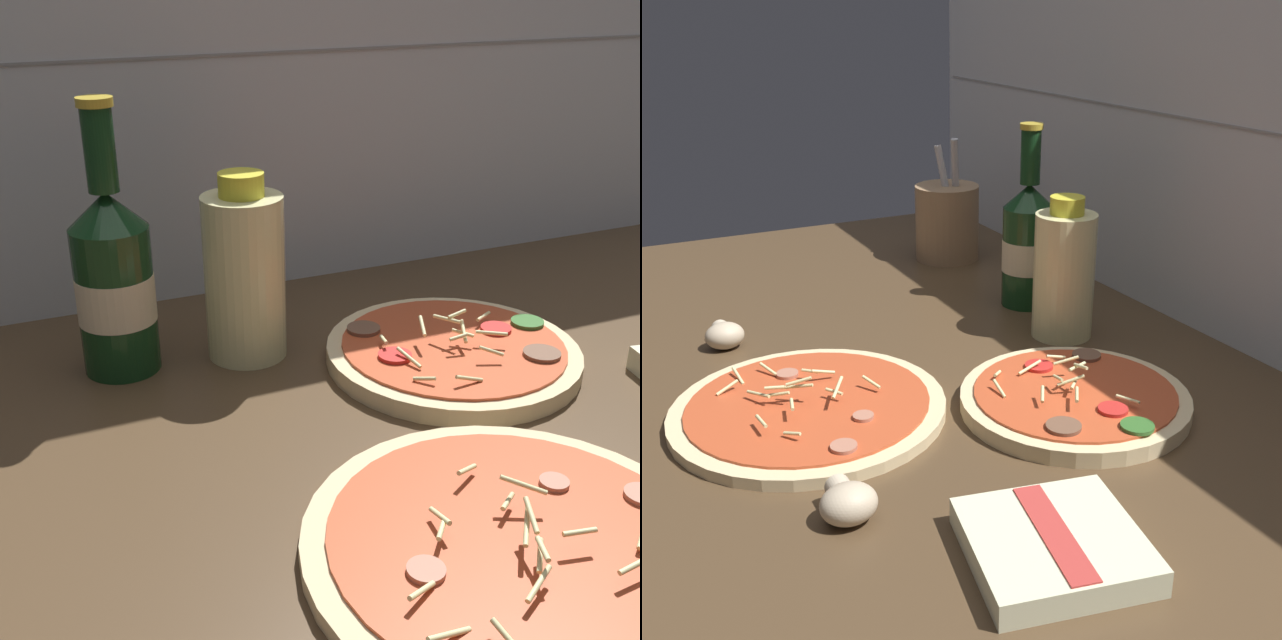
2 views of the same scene
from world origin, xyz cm
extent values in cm
cube|color=#4C3823|center=(0.00, 0.00, 1.25)|extent=(160.00, 90.00, 2.50)
cube|color=silver|center=(0.00, 45.50, 30.00)|extent=(160.00, 1.00, 60.00)
cube|color=gray|center=(0.00, 44.95, 30.00)|extent=(156.80, 0.16, 0.30)
cylinder|color=beige|center=(-4.81, -9.02, 3.13)|extent=(29.58, 29.58, 1.27)
cylinder|color=#C14C28|center=(-4.81, -9.02, 3.92)|extent=(26.03, 26.03, 0.30)
cylinder|color=#B7755B|center=(6.07, -8.85, 4.27)|extent=(2.64, 2.64, 0.40)
cylinder|color=#B7755B|center=(-12.21, -9.30, 4.27)|extent=(2.54, 2.54, 0.40)
cylinder|color=#B7755B|center=(1.25, -5.05, 4.27)|extent=(2.20, 2.20, 0.40)
cylinder|color=beige|center=(-2.76, -6.38, 6.10)|extent=(2.94, 2.23, 1.23)
cylinder|color=beige|center=(-9.87, -7.25, 5.19)|extent=(1.62, 1.73, 0.37)
cylinder|color=beige|center=(-0.72, -15.06, 5.26)|extent=(2.80, 0.60, 0.49)
cylinder|color=beige|center=(-9.16, -5.94, 5.14)|extent=(0.51, 2.68, 1.02)
cylinder|color=beige|center=(-5.76, -12.32, 6.10)|extent=(1.04, 2.10, 0.38)
cylinder|color=beige|center=(-5.16, -9.95, 5.98)|extent=(2.41, 2.88, 0.99)
cylinder|color=beige|center=(-4.40, -1.96, 5.03)|extent=(2.45, 1.50, 1.02)
cylinder|color=beige|center=(-13.63, -11.11, 4.69)|extent=(2.60, 1.53, 1.02)
cylinder|color=beige|center=(-7.09, -13.82, 5.08)|extent=(3.04, 1.95, 0.68)
cylinder|color=beige|center=(-3.97, -6.39, 5.08)|extent=(1.93, 1.54, 0.45)
cylinder|color=beige|center=(-2.12, -11.52, 5.63)|extent=(2.37, 0.86, 0.38)
cylinder|color=beige|center=(-4.87, -9.92, 6.70)|extent=(1.30, 2.74, 1.04)
cylinder|color=beige|center=(2.14, -12.77, 4.71)|extent=(1.84, 1.52, 0.75)
cylinder|color=beige|center=(-11.06, -16.31, 4.65)|extent=(0.98, 2.69, 1.26)
cylinder|color=beige|center=(-5.62, -12.02, 5.32)|extent=(1.87, 2.22, 0.95)
cylinder|color=beige|center=(-13.83, -14.54, 4.47)|extent=(3.23, 0.78, 1.21)
cylinder|color=beige|center=(6.78, 17.45, 3.39)|extent=(25.20, 25.20, 1.78)
cylinder|color=#C14C28|center=(6.78, 17.45, 4.43)|extent=(22.17, 22.17, 0.30)
cylinder|color=brown|center=(13.17, 11.70, 4.78)|extent=(3.60, 3.60, 0.40)
cylinder|color=#336628|center=(16.45, 18.29, 4.78)|extent=(3.41, 3.41, 0.40)
cylinder|color=red|center=(0.33, 17.04, 4.78)|extent=(3.27, 3.27, 0.40)
cylinder|color=brown|center=(-0.49, 23.75, 4.78)|extent=(3.44, 3.44, 0.40)
cylinder|color=red|center=(12.49, 18.27, 4.78)|extent=(3.16, 3.16, 0.40)
cylinder|color=beige|center=(7.29, 16.48, 6.23)|extent=(1.51, 2.89, 1.36)
cylinder|color=beige|center=(3.65, 18.27, 6.73)|extent=(1.36, 2.82, 1.10)
cylinder|color=beige|center=(7.20, 17.74, 7.60)|extent=(2.10, 0.55, 0.69)
cylinder|color=beige|center=(6.22, 17.95, 7.13)|extent=(1.58, 3.03, 0.61)
cylinder|color=beige|center=(7.83, 12.55, 5.75)|extent=(2.20, 1.57, 0.99)
cylinder|color=beige|center=(0.12, 11.53, 5.01)|extent=(1.76, 1.75, 0.76)
cylinder|color=beige|center=(7.43, 16.80, 5.88)|extent=(1.75, 1.91, 0.62)
cylinder|color=beige|center=(0.23, 19.37, 5.48)|extent=(0.98, 2.36, 0.71)
cylinder|color=beige|center=(12.28, 20.29, 5.39)|extent=(2.47, 1.57, 0.43)
cylinder|color=beige|center=(6.11, 15.60, 6.21)|extent=(1.90, 0.54, 0.66)
cylinder|color=beige|center=(0.60, 15.42, 5.21)|extent=(1.04, 3.37, 1.00)
cylinder|color=beige|center=(3.57, 9.77, 5.12)|extent=(2.82, 0.51, 1.17)
cylinder|color=beige|center=(9.89, 15.47, 5.97)|extent=(2.76, 2.05, 0.37)
cylinder|color=#143819|center=(-23.56, 29.69, 9.72)|extent=(7.40, 7.40, 14.45)
cone|color=#143819|center=(-23.56, 29.69, 18.64)|extent=(7.40, 7.40, 3.39)
cylinder|color=#143819|center=(-23.56, 29.69, 24.10)|extent=(2.81, 2.81, 7.53)
cylinder|color=gold|center=(-23.56, 29.69, 28.26)|extent=(3.24, 3.24, 0.80)
cylinder|color=beige|center=(-23.56, 29.69, 10.01)|extent=(7.48, 7.48, 4.62)
cylinder|color=beige|center=(-11.26, 27.69, 10.77)|extent=(8.00, 8.00, 16.54)
cylinder|color=yellow|center=(-11.26, 27.69, 20.17)|extent=(4.40, 4.40, 2.26)
cylinder|color=beige|center=(13.25, -11.60, 4.29)|extent=(2.30, 2.30, 2.30)
ellipsoid|color=#C6B293|center=(15.29, -11.60, 4.29)|extent=(4.34, 5.11, 3.58)
cylinder|color=beige|center=(-29.05, -13.35, 4.23)|extent=(2.23, 2.23, 2.23)
ellipsoid|color=#C6B293|center=(-27.07, -13.35, 4.23)|extent=(4.21, 4.95, 3.46)
cylinder|color=#9E7A56|center=(-49.02, 29.15, 8.85)|extent=(10.85, 10.85, 12.71)
cylinder|color=#BCBCC1|center=(-48.76, 28.82, 14.81)|extent=(4.00, 3.48, 14.39)
cylinder|color=#BCBCC1|center=(-48.14, 30.37, 15.45)|extent=(3.87, 3.26, 15.70)
cube|color=beige|center=(27.29, 1.36, 3.70)|extent=(16.08, 16.05, 2.40)
cube|color=#B73833|center=(27.29, 1.36, 4.98)|extent=(13.21, 4.97, 0.16)
camera|label=1|loc=(-34.33, -42.75, 39.38)|focal=45.00mm
camera|label=2|loc=(71.02, -29.13, 44.30)|focal=45.00mm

